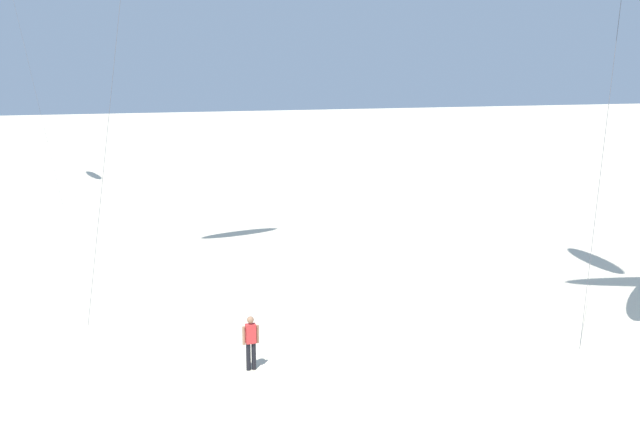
# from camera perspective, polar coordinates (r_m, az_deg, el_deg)

# --- Properties ---
(person_near_right) EXTENTS (0.51, 0.21, 1.68)m
(person_near_right) POSITION_cam_1_polar(r_m,az_deg,el_deg) (22.52, -5.34, -9.70)
(person_near_right) COLOR black
(person_near_right) RESTS_ON ground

